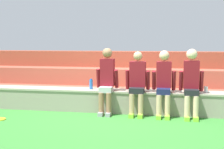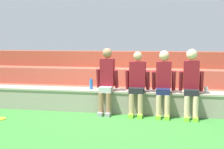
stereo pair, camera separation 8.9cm
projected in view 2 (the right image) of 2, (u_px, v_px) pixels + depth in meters
name	position (u px, v px, depth m)	size (l,w,h in m)	color
ground_plane	(116.00, 114.00, 6.74)	(80.00, 80.00, 0.00)	#388433
stone_seating_wall	(118.00, 100.00, 6.94)	(8.58, 0.50, 0.50)	gray
brick_bleachers	(127.00, 81.00, 8.35)	(10.82, 1.83, 1.30)	#AB5440
person_left_of_center	(107.00, 79.00, 6.72)	(0.48, 0.53, 1.44)	#996B4C
person_center	(137.00, 82.00, 6.58)	(0.52, 0.53, 1.37)	tan
person_right_of_center	(164.00, 82.00, 6.47)	(0.50, 0.56, 1.39)	#DBAD89
person_far_right	(191.00, 81.00, 6.34)	(0.50, 0.55, 1.43)	beige
water_bottle_mid_left	(91.00, 84.00, 7.00)	(0.08, 0.08, 0.24)	blue
plastic_cup_left_end	(206.00, 90.00, 6.53)	(0.08, 0.08, 0.13)	white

